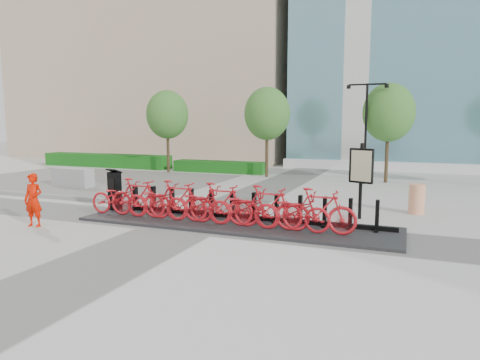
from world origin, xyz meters
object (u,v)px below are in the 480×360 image
at_px(bike_0, 119,198).
at_px(construction_barrel, 417,199).
at_px(map_sign, 361,169).
at_px(kiosk, 115,190).
at_px(worker_red, 33,200).
at_px(jersey_barrier, 73,177).

xyz_separation_m(bike_0, construction_barrel, (8.97, 4.12, -0.13)).
bearing_deg(map_sign, kiosk, -144.56).
relative_size(kiosk, worker_red, 0.90).
xyz_separation_m(worker_red, map_sign, (8.81, 4.56, 0.81)).
bearing_deg(map_sign, bike_0, -138.43).
distance_m(kiosk, map_sign, 8.24).
relative_size(construction_barrel, jersey_barrier, 0.44).
distance_m(bike_0, kiosk, 0.98).
distance_m(construction_barrel, map_sign, 2.53).
xyz_separation_m(construction_barrel, map_sign, (-1.69, -1.52, 1.09)).
relative_size(kiosk, map_sign, 0.59).
xyz_separation_m(construction_barrel, jersey_barrier, (-15.42, 0.77, -0.06)).
bearing_deg(kiosk, jersey_barrier, 150.14).
bearing_deg(construction_barrel, map_sign, -137.98).
bearing_deg(worker_red, bike_0, 43.31).
distance_m(bike_0, jersey_barrier, 8.10).
bearing_deg(kiosk, construction_barrel, 25.90).
xyz_separation_m(kiosk, map_sign, (7.97, 1.91, 0.84)).
bearing_deg(jersey_barrier, construction_barrel, 3.35).
bearing_deg(kiosk, worker_red, -101.26).
distance_m(worker_red, construction_barrel, 12.14).
bearing_deg(map_sign, worker_red, -130.68).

